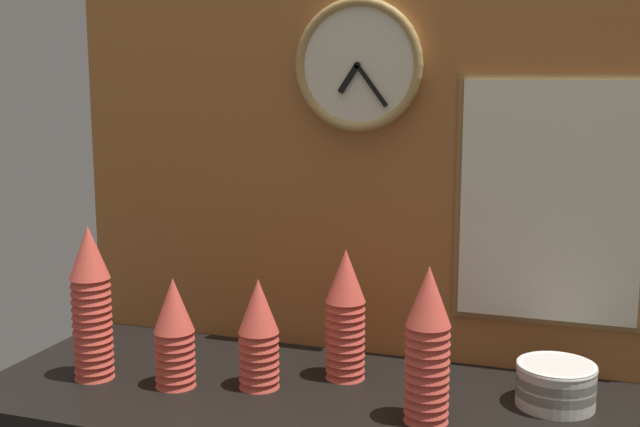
% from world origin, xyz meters
% --- Properties ---
extents(ground_plane, '(1.60, 0.56, 0.04)m').
position_xyz_m(ground_plane, '(0.00, 0.00, -0.02)').
color(ground_plane, black).
extents(wall_tiled_back, '(1.60, 0.03, 1.05)m').
position_xyz_m(wall_tiled_back, '(0.00, 0.27, 0.53)').
color(wall_tiled_back, '#A3602D').
rests_on(wall_tiled_back, ground_plane).
extents(cup_stack_center, '(0.08, 0.08, 0.27)m').
position_xyz_m(cup_stack_center, '(-0.11, 0.09, 0.13)').
color(cup_stack_center, '#DB4C3D').
rests_on(cup_stack_center, ground_plane).
extents(cup_stack_center_right, '(0.08, 0.08, 0.28)m').
position_xyz_m(cup_stack_center_right, '(0.08, -0.06, 0.14)').
color(cup_stack_center_right, '#DB4C3D').
rests_on(cup_stack_center_right, ground_plane).
extents(cup_stack_left, '(0.08, 0.08, 0.22)m').
position_xyz_m(cup_stack_left, '(-0.42, -0.06, 0.11)').
color(cup_stack_left, '#DB4C3D').
rests_on(cup_stack_left, ground_plane).
extents(cup_stack_far_left, '(0.08, 0.08, 0.31)m').
position_xyz_m(cup_stack_far_left, '(-0.59, -0.07, 0.16)').
color(cup_stack_far_left, '#DB4C3D').
rests_on(cup_stack_far_left, ground_plane).
extents(cup_stack_center_left, '(0.08, 0.08, 0.22)m').
position_xyz_m(cup_stack_center_left, '(-0.26, -0.01, 0.11)').
color(cup_stack_center_left, '#DB4C3D').
rests_on(cup_stack_center_left, ground_plane).
extents(bowl_stack_right, '(0.15, 0.15, 0.08)m').
position_xyz_m(bowl_stack_right, '(0.30, 0.08, 0.04)').
color(bowl_stack_right, beige).
rests_on(bowl_stack_right, ground_plane).
extents(wall_clock, '(0.28, 0.03, 0.28)m').
position_xyz_m(wall_clock, '(-0.13, 0.23, 0.63)').
color(wall_clock, beige).
extents(menu_board, '(0.37, 0.01, 0.50)m').
position_xyz_m(menu_board, '(0.26, 0.24, 0.36)').
color(menu_board, olive).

